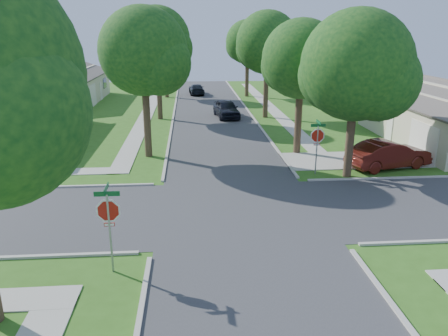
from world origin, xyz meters
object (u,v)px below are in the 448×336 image
tree_w_far (166,49)px  tree_ne_corner (357,71)px  tree_w_mid (158,43)px  tree_e_near (302,63)px  house_ne_far (356,88)px  car_curb_east (226,109)px  stop_sign_sw (109,214)px  tree_e_mid (268,45)px  car_driveway (389,154)px  stop_sign_ne (317,138)px  tree_e_far (248,44)px  house_nw_far (62,87)px  car_curb_west (197,89)px  tree_w_near (144,56)px

tree_w_far → tree_ne_corner: (11.01, -29.80, 0.09)m
tree_w_mid → tree_w_far: size_ratio=1.19×
tree_e_near → tree_w_far: (-9.40, 25.00, -0.14)m
house_ne_far → car_curb_east: (-14.79, -7.74, -0.73)m
stop_sign_sw → car_curb_east: stop_sign_sw is taller
tree_e_mid → car_driveway: bearing=-74.2°
house_ne_far → tree_e_mid: bearing=-144.6°
tree_e_mid → stop_sign_ne: bearing=-90.2°
stop_sign_sw → tree_e_far: tree_e_far is taller
house_nw_far → stop_sign_sw: bearing=-72.9°
house_nw_far → tree_w_far: bearing=10.0°
tree_e_near → stop_sign_ne: bearing=-90.7°
tree_e_far → tree_e_near: bearing=-90.0°
tree_e_near → house_ne_far: (11.24, 19.99, -4.13)m
car_curb_west → stop_sign_ne: bearing=97.7°
tree_w_near → tree_w_far: bearing=90.0°
stop_sign_sw → tree_w_near: size_ratio=0.33×
stop_sign_sw → tree_ne_corner: size_ratio=0.34×
car_curb_west → stop_sign_sw: bearing=82.2°
stop_sign_sw → tree_e_mid: bearing=69.8°
tree_w_mid → house_nw_far: size_ratio=0.70×
car_driveway → tree_e_far: bearing=-6.1°
house_ne_far → car_curb_east: 16.71m
stop_sign_ne → car_curb_east: size_ratio=0.64×
house_nw_far → car_driveway: size_ratio=2.81×
tree_e_far → tree_ne_corner: tree_e_far is taller
stop_sign_ne → tree_e_far: tree_e_far is taller
tree_e_mid → tree_w_far: size_ratio=1.15×
tree_e_near → tree_w_mid: size_ratio=0.87×
tree_ne_corner → car_curb_east: (-5.16, 17.05, -4.80)m
house_ne_far → car_driveway: size_ratio=2.81×
tree_w_far → house_ne_far: tree_w_far is taller
stop_sign_sw → car_curb_east: bearing=77.2°
stop_sign_sw → house_ne_far: size_ratio=0.22×
tree_e_far → tree_w_near: (-9.40, -25.00, 0.14)m
tree_w_near → tree_w_far: (-0.01, 25.00, -0.61)m
tree_w_far → tree_e_near: bearing=-69.4°
tree_w_far → house_nw_far: tree_w_far is taller
tree_w_mid → car_curb_west: (3.44, 15.06, -5.87)m
tree_w_far → car_curb_west: 6.33m
stop_sign_sw → car_curb_west: size_ratio=0.70×
house_ne_far → car_driveway: house_ne_far is taller
tree_w_mid → car_driveway: size_ratio=1.98×
tree_ne_corner → house_nw_far: bearing=128.8°
tree_e_mid → tree_w_near: (-9.40, -12.00, -0.14)m
tree_e_near → tree_ne_corner: tree_ne_corner is taller
stop_sign_sw → tree_e_far: (9.45, 38.71, 3.95)m
house_ne_far → house_nw_far: same height
stop_sign_ne → stop_sign_sw: bearing=-135.0°
tree_w_far → car_curb_east: 14.80m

